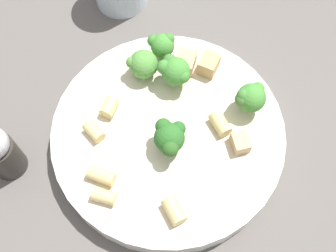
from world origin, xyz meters
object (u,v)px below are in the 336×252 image
object	(u,v)px
broccoli_floret_2	(143,64)
rigatoni_1	(94,131)
broccoli_floret_1	(161,45)
chicken_chunk_1	(185,62)
rigatoni_0	(170,211)
pasta_bowl	(168,135)
chicken_chunk_0	(209,65)
broccoli_floret_0	(175,71)
rigatoni_3	(220,122)
broccoli_floret_3	(250,97)
chicken_chunk_2	(240,143)
broccoli_floret_4	(170,137)
rigatoni_4	(104,196)
rigatoni_2	(109,107)
rigatoni_5	(101,176)

from	to	relation	value
broccoli_floret_2	rigatoni_1	size ratio (longest dim) A/B	1.59
broccoli_floret_1	chicken_chunk_1	size ratio (longest dim) A/B	1.39
rigatoni_0	chicken_chunk_1	distance (m)	0.18
pasta_bowl	rigatoni_1	size ratio (longest dim) A/B	11.22
pasta_bowl	chicken_chunk_0	xyz separation A→B (m)	(-0.05, -0.08, 0.02)
broccoli_floret_0	chicken_chunk_0	xyz separation A→B (m)	(-0.04, -0.02, -0.02)
rigatoni_1	rigatoni_3	bearing A→B (deg)	-179.66
broccoli_floret_3	chicken_chunk_2	distance (m)	0.05
broccoli_floret_2	broccoli_floret_4	bearing A→B (deg)	104.50
broccoli_floret_1	rigatoni_4	world-z (taller)	broccoli_floret_1
broccoli_floret_3	rigatoni_2	xyz separation A→B (m)	(0.16, -0.01, -0.02)
rigatoni_0	chicken_chunk_2	xyz separation A→B (m)	(-0.08, -0.07, -0.00)
rigatoni_0	rigatoni_2	xyz separation A→B (m)	(0.06, -0.12, -0.00)
broccoli_floret_0	rigatoni_3	size ratio (longest dim) A/B	1.58
broccoli_floret_4	rigatoni_3	distance (m)	0.06
rigatoni_2	pasta_bowl	bearing A→B (deg)	156.11
pasta_bowl	rigatoni_4	distance (m)	0.10
chicken_chunk_0	chicken_chunk_2	size ratio (longest dim) A/B	1.12
rigatoni_4	rigatoni_5	distance (m)	0.02
broccoli_floret_1	rigatoni_3	xyz separation A→B (m)	(-0.06, 0.10, -0.02)
chicken_chunk_1	chicken_chunk_2	bearing A→B (deg)	115.58
rigatoni_0	chicken_chunk_1	world-z (taller)	chicken_chunk_1
broccoli_floret_0	rigatoni_4	world-z (taller)	broccoli_floret_0
chicken_chunk_0	broccoli_floret_4	bearing A→B (deg)	61.83
rigatoni_3	chicken_chunk_0	xyz separation A→B (m)	(0.00, -0.08, 0.00)
rigatoni_4	rigatoni_3	bearing A→B (deg)	-149.41
rigatoni_1	chicken_chunk_1	size ratio (longest dim) A/B	0.86
rigatoni_3	broccoli_floret_2	bearing A→B (deg)	-42.05
broccoli_floret_2	rigatoni_1	bearing A→B (deg)	52.29
pasta_bowl	broccoli_floret_1	bearing A→B (deg)	-88.78
broccoli_floret_3	broccoli_floret_4	xyz separation A→B (m)	(0.09, 0.04, -0.00)
rigatoni_5	rigatoni_4	bearing A→B (deg)	97.04
broccoli_floret_3	rigatoni_0	world-z (taller)	broccoli_floret_3
pasta_bowl	chicken_chunk_2	distance (m)	0.08
broccoli_floret_4	rigatoni_5	bearing A→B (deg)	22.66
rigatoni_2	chicken_chunk_0	xyz separation A→B (m)	(-0.12, -0.05, 0.00)
broccoli_floret_4	rigatoni_4	bearing A→B (deg)	36.66
broccoli_floret_0	broccoli_floret_3	xyz separation A→B (m)	(-0.08, 0.04, -0.00)
broccoli_floret_2	chicken_chunk_1	bearing A→B (deg)	-171.23
pasta_bowl	rigatoni_0	size ratio (longest dim) A/B	9.83
broccoli_floret_0	rigatoni_0	bearing A→B (deg)	84.10
rigatoni_3	chicken_chunk_1	bearing A→B (deg)	-68.29
broccoli_floret_3	broccoli_floret_1	bearing A→B (deg)	-39.91
rigatoni_5	rigatoni_1	bearing A→B (deg)	-81.46
rigatoni_1	broccoli_floret_3	bearing A→B (deg)	-173.34
broccoli_floret_0	chicken_chunk_2	distance (m)	0.11
rigatoni_4	chicken_chunk_0	world-z (taller)	chicken_chunk_0
rigatoni_3	broccoli_floret_3	bearing A→B (deg)	-150.05
broccoli_floret_0	broccoli_floret_4	bearing A→B (deg)	82.26
rigatoni_3	chicken_chunk_1	distance (m)	0.09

